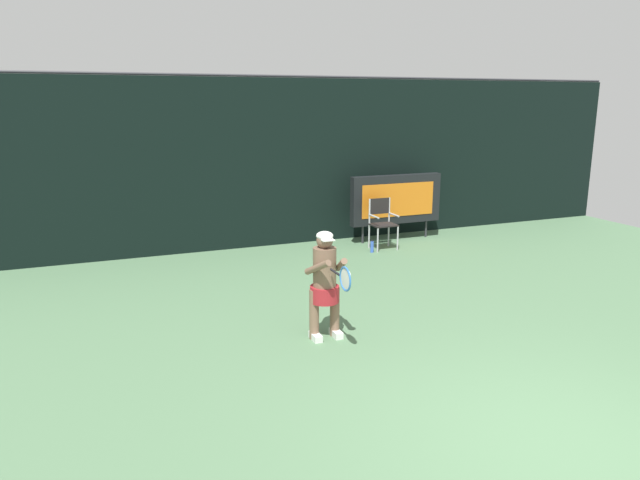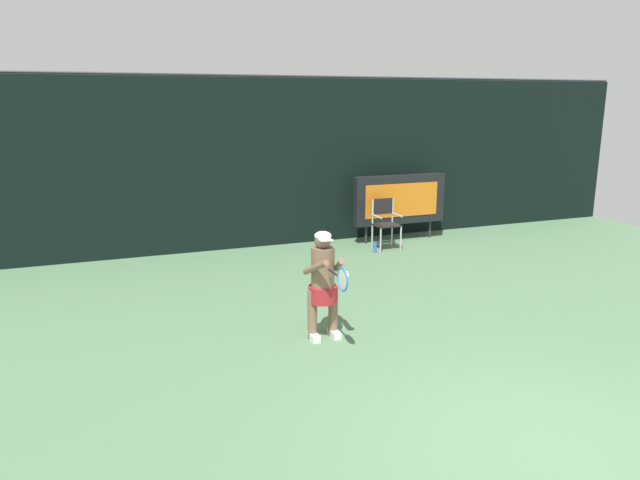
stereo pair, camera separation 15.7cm
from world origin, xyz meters
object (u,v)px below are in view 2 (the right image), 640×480
(umpire_chair, at_px, (385,221))
(tennis_player, at_px, (323,281))
(scoreboard, at_px, (400,200))
(tennis_racket, at_px, (342,279))
(water_bottle, at_px, (375,247))

(umpire_chair, relative_size, tennis_player, 0.73)
(scoreboard, xyz_separation_m, umpire_chair, (-0.65, -0.58, -0.33))
(scoreboard, xyz_separation_m, tennis_racket, (-3.65, -5.25, 0.06))
(water_bottle, bearing_deg, tennis_racket, -120.86)
(umpire_chair, distance_m, water_bottle, 0.65)
(umpire_chair, relative_size, water_bottle, 4.08)
(water_bottle, bearing_deg, umpire_chair, 33.57)
(water_bottle, relative_size, tennis_player, 0.18)
(water_bottle, relative_size, tennis_racket, 0.44)
(scoreboard, xyz_separation_m, tennis_player, (-3.66, -4.64, -0.15))
(scoreboard, bearing_deg, umpire_chair, -138.31)
(umpire_chair, distance_m, tennis_player, 5.05)
(tennis_player, relative_size, tennis_racket, 2.44)
(water_bottle, height_order, tennis_player, tennis_player)
(scoreboard, bearing_deg, tennis_racket, -124.83)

